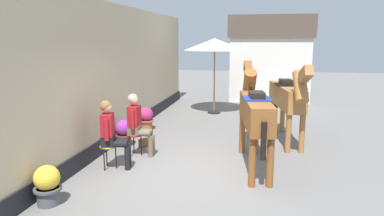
{
  "coord_description": "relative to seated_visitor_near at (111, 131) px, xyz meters",
  "views": [
    {
      "loc": [
        1.1,
        -6.54,
        2.56
      ],
      "look_at": [
        -0.4,
        1.2,
        1.05
      ],
      "focal_mm": 33.79,
      "sensor_mm": 36.0,
      "label": 1
    }
  ],
  "objects": [
    {
      "name": "saddled_horse_near",
      "position": [
        2.77,
        0.72,
        0.38
      ],
      "size": [
        0.75,
        2.98,
        2.06
      ],
      "color": "brown",
      "rests_on": "ground_plane"
    },
    {
      "name": "flower_planter_nearest",
      "position": [
        -0.34,
        -1.71,
        -0.44
      ],
      "size": [
        0.43,
        0.43,
        0.64
      ],
      "color": "#4C4C51",
      "rests_on": "ground_plane"
    },
    {
      "name": "seated_visitor_near",
      "position": [
        0.0,
        0.0,
        0.0
      ],
      "size": [
        0.61,
        0.48,
        1.39
      ],
      "color": "gold",
      "rests_on": "ground_plane"
    },
    {
      "name": "saddled_horse_far",
      "position": [
        3.53,
        2.59,
        0.38
      ],
      "size": [
        0.81,
        2.98,
        2.06
      ],
      "color": "#9E6B38",
      "rests_on": "ground_plane"
    },
    {
      "name": "cafe_parasol",
      "position": [
        1.28,
        5.86,
        1.59
      ],
      "size": [
        2.1,
        2.1,
        2.58
      ],
      "color": "black",
      "rests_on": "ground_plane"
    },
    {
      "name": "flower_planter_farthest",
      "position": [
        -0.33,
        3.18,
        -0.44
      ],
      "size": [
        0.43,
        0.43,
        0.64
      ],
      "color": "#A85638",
      "rests_on": "ground_plane"
    },
    {
      "name": "satchel_bag",
      "position": [
        0.16,
        1.55,
        -0.68
      ],
      "size": [
        0.25,
        0.3,
        0.2
      ],
      "primitive_type": "cube",
      "rotation": [
        0.0,
        0.0,
        1.01
      ],
      "color": "brown",
      "rests_on": "ground_plane"
    },
    {
      "name": "ground_plane",
      "position": [
        1.78,
        3.06,
        -0.78
      ],
      "size": [
        40.0,
        40.0,
        0.0
      ],
      "primitive_type": "plane",
      "color": "slate"
    },
    {
      "name": "flower_planter_inner_far",
      "position": [
        -0.36,
        1.55,
        -0.44
      ],
      "size": [
        0.43,
        0.43,
        0.64
      ],
      "color": "brown",
      "rests_on": "ground_plane"
    },
    {
      "name": "seated_visitor_far",
      "position": [
        0.22,
        0.9,
        0.0
      ],
      "size": [
        0.61,
        0.49,
        1.39
      ],
      "color": "red",
      "rests_on": "ground_plane"
    },
    {
      "name": "pub_facade_wall",
      "position": [
        -0.76,
        1.56,
        0.76
      ],
      "size": [
        0.34,
        14.0,
        3.4
      ],
      "color": "#CCB793",
      "rests_on": "ground_plane"
    },
    {
      "name": "distant_cottage",
      "position": [
        3.18,
        9.43,
        1.02
      ],
      "size": [
        3.4,
        2.6,
        3.5
      ],
      "color": "silver",
      "rests_on": "ground_plane"
    }
  ]
}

